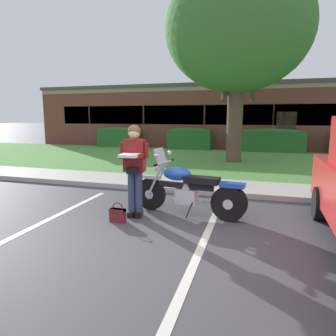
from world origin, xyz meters
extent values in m
plane|color=#424247|center=(0.00, 0.00, 0.00)|extent=(140.00, 140.00, 0.00)
cube|color=#B7B2A8|center=(0.00, 3.04, 0.06)|extent=(60.00, 0.20, 0.12)
cube|color=#B7B2A8|center=(0.00, 3.89, 0.04)|extent=(60.00, 1.50, 0.08)
cube|color=#518E3D|center=(0.00, 8.76, 0.03)|extent=(60.00, 8.23, 0.06)
cube|color=silver|center=(-2.22, 0.20, 0.00)|extent=(0.25, 4.40, 0.01)
cube|color=silver|center=(0.66, 0.20, 0.00)|extent=(0.25, 4.40, 0.01)
cylinder|color=black|center=(-0.68, 1.50, 0.32)|extent=(0.65, 0.18, 0.64)
cylinder|color=silver|center=(-0.68, 1.50, 0.32)|extent=(0.19, 0.14, 0.18)
cylinder|color=black|center=(0.90, 1.29, 0.32)|extent=(0.66, 0.26, 0.64)
cylinder|color=silver|center=(0.90, 1.29, 0.32)|extent=(0.20, 0.22, 0.18)
cube|color=silver|center=(-0.68, 1.50, 0.67)|extent=(0.45, 0.20, 0.06)
cube|color=blue|center=(0.95, 1.28, 0.66)|extent=(0.46, 0.26, 0.08)
cylinder|color=silver|center=(-0.56, 1.40, 0.60)|extent=(0.31, 0.08, 0.58)
cylinder|color=silver|center=(-0.54, 1.56, 0.60)|extent=(0.31, 0.08, 0.58)
sphere|color=silver|center=(-0.51, 1.48, 0.86)|extent=(0.17, 0.17, 0.17)
cylinder|color=silver|center=(-0.37, 1.46, 0.98)|extent=(0.13, 0.72, 0.03)
cylinder|color=black|center=(-0.42, 1.10, 0.98)|extent=(0.06, 0.10, 0.04)
cylinder|color=black|center=(-0.33, 1.81, 0.98)|extent=(0.06, 0.10, 0.04)
sphere|color=silver|center=(-0.43, 1.16, 1.14)|extent=(0.08, 0.08, 0.08)
sphere|color=silver|center=(-0.35, 1.76, 1.14)|extent=(0.08, 0.08, 0.08)
cube|color=#B2BCC6|center=(-0.45, 1.47, 1.08)|extent=(0.19, 0.38, 0.35)
cube|color=black|center=(0.06, 1.40, 0.56)|extent=(1.10, 0.24, 0.10)
ellipsoid|color=blue|center=(-0.11, 1.42, 0.78)|extent=(0.60, 0.39, 0.26)
cube|color=black|center=(0.39, 1.36, 0.70)|extent=(0.67, 0.36, 0.12)
cube|color=silver|center=(0.09, 1.40, 0.36)|extent=(0.43, 0.29, 0.28)
cylinder|color=silver|center=(0.06, 1.40, 0.52)|extent=(0.19, 0.14, 0.21)
cylinder|color=silver|center=(0.13, 1.39, 0.52)|extent=(0.19, 0.14, 0.21)
cylinder|color=silver|center=(0.48, 1.49, 0.26)|extent=(0.61, 0.16, 0.08)
cylinder|color=silver|center=(0.68, 1.46, 0.26)|extent=(0.61, 0.16, 0.08)
cylinder|color=black|center=(0.19, 1.22, 0.15)|extent=(0.14, 0.11, 0.30)
cube|color=black|center=(-0.72, 0.99, 0.05)|extent=(0.14, 0.25, 0.10)
cube|color=black|center=(-0.86, 0.97, 0.05)|extent=(0.14, 0.25, 0.10)
cylinder|color=navy|center=(-0.72, 1.01, 0.43)|extent=(0.14, 0.14, 0.86)
cylinder|color=navy|center=(-0.86, 0.99, 0.43)|extent=(0.14, 0.14, 0.86)
cube|color=maroon|center=(-0.79, 1.00, 1.15)|extent=(0.41, 0.27, 0.58)
cube|color=maroon|center=(-0.79, 1.00, 1.42)|extent=(0.32, 0.24, 0.06)
sphere|color=beige|center=(-0.79, 1.00, 1.56)|extent=(0.21, 0.21, 0.21)
sphere|color=brown|center=(-0.79, 1.02, 1.59)|extent=(0.23, 0.23, 0.23)
cube|color=black|center=(-0.77, 0.87, 0.90)|extent=(0.23, 0.13, 0.12)
cylinder|color=maroon|center=(-0.61, 0.87, 1.17)|extent=(0.13, 0.35, 0.09)
cylinder|color=maroon|center=(-0.93, 0.82, 1.17)|extent=(0.13, 0.35, 0.09)
cylinder|color=maroon|center=(-0.57, 1.01, 1.25)|extent=(0.10, 0.10, 0.28)
cylinder|color=maroon|center=(-1.01, 0.95, 1.25)|extent=(0.10, 0.10, 0.28)
cube|color=white|center=(-0.75, 0.71, 1.19)|extent=(0.36, 0.36, 0.05)
cube|color=maroon|center=(-0.97, 0.62, 0.12)|extent=(0.28, 0.12, 0.24)
cube|color=maroon|center=(-0.97, 0.61, 0.22)|extent=(0.28, 0.13, 0.04)
torus|color=maroon|center=(-0.97, 0.62, 0.26)|extent=(0.20, 0.02, 0.20)
cylinder|color=black|center=(2.48, 1.84, 0.30)|extent=(0.24, 0.60, 0.60)
cylinder|color=brown|center=(0.24, 8.45, 1.52)|extent=(0.61, 0.61, 3.04)
ellipsoid|color=#3D7A33|center=(0.24, 8.45, 5.11)|extent=(5.54, 5.54, 4.71)
cylinder|color=brown|center=(0.89, 8.45, 2.98)|extent=(0.21, 1.44, 1.27)
cylinder|color=brown|center=(-0.16, 8.45, 3.02)|extent=(0.21, 0.98, 1.30)
cube|color=#286028|center=(-6.98, 12.79, 0.55)|extent=(2.50, 0.90, 1.10)
ellipsoid|color=#286028|center=(-6.98, 12.79, 1.10)|extent=(2.37, 0.84, 0.28)
cube|color=#286028|center=(-2.64, 12.79, 0.55)|extent=(2.42, 0.90, 1.10)
ellipsoid|color=#286028|center=(-2.64, 12.79, 1.10)|extent=(2.30, 0.84, 0.28)
cube|color=#286028|center=(1.70, 12.79, 0.55)|extent=(3.33, 0.90, 1.10)
ellipsoid|color=#286028|center=(1.70, 12.79, 1.10)|extent=(3.16, 0.84, 0.28)
cube|color=brown|center=(-1.94, 19.37, 1.77)|extent=(21.75, 12.00, 3.54)
cube|color=#998466|center=(-1.94, 13.41, 3.42)|extent=(21.75, 0.10, 0.24)
cube|color=#4C4742|center=(-1.94, 19.37, 3.64)|extent=(21.97, 12.12, 0.20)
cube|color=#1E282D|center=(-1.94, 13.40, 1.95)|extent=(18.49, 0.06, 1.10)
cube|color=brown|center=(-9.34, 13.39, 1.95)|extent=(0.08, 0.04, 1.20)
cube|color=brown|center=(-5.64, 13.39, 1.95)|extent=(0.08, 0.04, 1.20)
cube|color=brown|center=(-1.94, 13.39, 1.95)|extent=(0.08, 0.04, 1.20)
cube|color=brown|center=(1.76, 13.39, 1.95)|extent=(0.08, 0.04, 1.20)
cube|color=#473323|center=(2.41, 13.41, 1.05)|extent=(1.00, 0.08, 2.10)
camera|label=1|loc=(1.50, -4.17, 1.85)|focal=33.27mm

